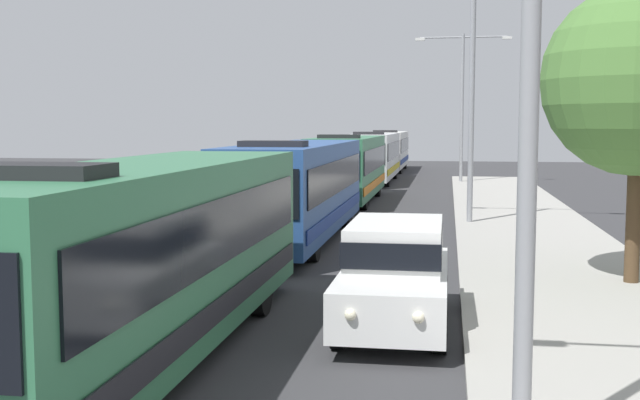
% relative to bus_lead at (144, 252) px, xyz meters
% --- Properties ---
extents(bus_lead, '(2.58, 11.00, 3.21)m').
position_rel_bus_lead_xyz_m(bus_lead, '(0.00, 0.00, 0.00)').
color(bus_lead, '#33724C').
rests_on(bus_lead, ground_plane).
extents(bus_second_in_line, '(2.58, 11.83, 3.21)m').
position_rel_bus_lead_xyz_m(bus_second_in_line, '(0.00, 12.60, 0.00)').
color(bus_second_in_line, '#284C8C').
rests_on(bus_second_in_line, ground_plane).
extents(bus_middle, '(2.58, 11.02, 3.21)m').
position_rel_bus_lead_xyz_m(bus_middle, '(0.00, 25.07, 0.00)').
color(bus_middle, '#33724C').
rests_on(bus_middle, ground_plane).
extents(bus_fourth_in_line, '(2.58, 11.44, 3.21)m').
position_rel_bus_lead_xyz_m(bus_fourth_in_line, '(0.00, 37.86, 0.00)').
color(bus_fourth_in_line, silver).
rests_on(bus_fourth_in_line, ground_plane).
extents(bus_rear, '(2.58, 11.28, 3.21)m').
position_rel_bus_lead_xyz_m(bus_rear, '(0.00, 50.02, 0.00)').
color(bus_rear, silver).
rests_on(bus_rear, ground_plane).
extents(white_suv, '(1.86, 4.89, 1.90)m').
position_rel_bus_lead_xyz_m(white_suv, '(3.70, 2.59, -0.66)').
color(white_suv, white).
rests_on(white_suv, ground_plane).
extents(streetlamp_mid, '(6.06, 0.28, 8.89)m').
position_rel_bus_lead_xyz_m(streetlamp_mid, '(5.40, 17.14, 3.86)').
color(streetlamp_mid, gray).
rests_on(streetlamp_mid, sidewalk).
extents(streetlamp_far, '(5.74, 0.28, 8.94)m').
position_rel_bus_lead_xyz_m(streetlamp_far, '(5.40, 37.41, 3.87)').
color(streetlamp_far, gray).
rests_on(streetlamp_far, sidewalk).
extents(roadside_tree, '(4.19, 4.19, 6.55)m').
position_rel_bus_lead_xyz_m(roadside_tree, '(8.66, 6.72, 2.90)').
color(roadside_tree, '#4C3823').
rests_on(roadside_tree, sidewalk).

